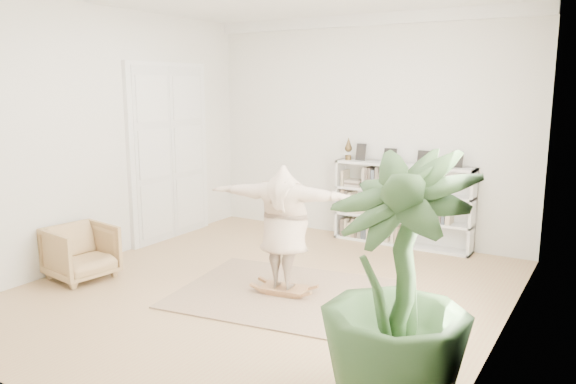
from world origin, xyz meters
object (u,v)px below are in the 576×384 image
Objects in this scene: bookshelf at (402,206)px; rocker_board at (284,289)px; houseplant at (397,287)px; person at (284,224)px; armchair at (81,252)px.

bookshelf is 2.90m from rocker_board.
person is at bearing 140.31° from houseplant.
bookshelf is at bearing -31.08° from armchair.
houseplant reaches higher than armchair.
rocker_board is at bearing 140.31° from houseplant.
rocker_board is 2.79m from houseplant.
armchair is 2.74m from rocker_board.
bookshelf reaches higher than rocker_board.
bookshelf is 4.76m from houseplant.
rocker_board is 0.29× the size of houseplant.
armchair is 4.72m from houseplant.
houseplant is at bearing -48.09° from rocker_board.
rocker_board is (2.58, 0.87, -0.28)m from armchair.
armchair is at bearing -129.57° from bookshelf.
person is 0.90× the size of houseplant.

